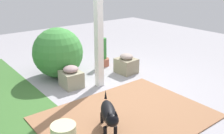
% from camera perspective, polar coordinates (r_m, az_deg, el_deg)
% --- Properties ---
extents(ground_plane, '(12.00, 12.00, 0.00)m').
position_cam_1_polar(ground_plane, '(4.55, 0.07, -5.67)').
color(ground_plane, '#9D999F').
extents(brick_path, '(1.80, 2.40, 0.02)m').
position_cam_1_polar(brick_path, '(3.81, 3.24, -11.10)').
color(brick_path, '#976746').
rests_on(brick_path, ground).
extents(porch_pillar, '(0.12, 0.12, 2.23)m').
position_cam_1_polar(porch_pillar, '(4.50, -3.00, 9.01)').
color(porch_pillar, white).
rests_on(porch_pillar, ground).
extents(stone_planter_nearest, '(0.43, 0.39, 0.42)m').
position_cam_1_polar(stone_planter_nearest, '(5.38, 3.22, 0.64)').
color(stone_planter_nearest, gray).
rests_on(stone_planter_nearest, ground).
extents(stone_planter_mid, '(0.41, 0.36, 0.41)m').
position_cam_1_polar(stone_planter_mid, '(4.76, -9.15, -2.28)').
color(stone_planter_mid, '#9C987B').
rests_on(stone_planter_mid, ground).
extents(round_shrub, '(1.01, 1.01, 1.01)m').
position_cam_1_polar(round_shrub, '(5.20, -12.04, 3.16)').
color(round_shrub, '#3D873B').
rests_on(round_shrub, ground).
extents(terracotta_pot_tall, '(0.26, 0.26, 0.65)m').
position_cam_1_polar(terracotta_pot_tall, '(5.78, -1.93, 2.50)').
color(terracotta_pot_tall, '#A35641').
rests_on(terracotta_pot_tall, ground).
extents(dog, '(0.66, 0.47, 0.48)m').
position_cam_1_polar(dog, '(3.34, -0.71, -10.48)').
color(dog, black).
rests_on(dog, ground).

